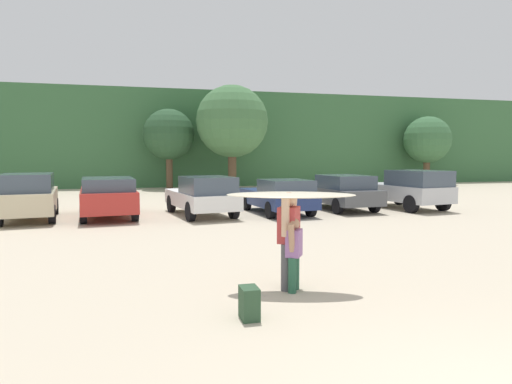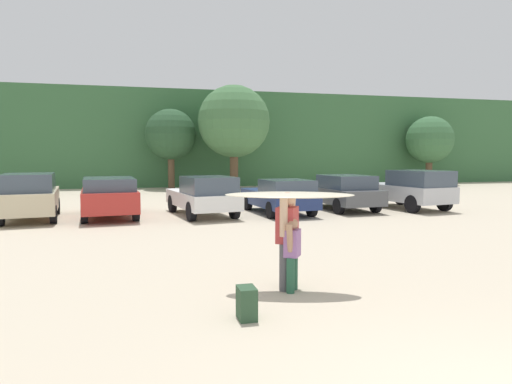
{
  "view_description": "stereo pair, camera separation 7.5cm",
  "coord_description": "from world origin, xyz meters",
  "px_view_note": "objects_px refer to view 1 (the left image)",
  "views": [
    {
      "loc": [
        -3.29,
        -2.65,
        2.25
      ],
      "look_at": [
        -0.37,
        8.58,
        1.31
      ],
      "focal_mm": 31.49,
      "sensor_mm": 36.0,
      "label": 1
    },
    {
      "loc": [
        -3.21,
        -2.67,
        2.25
      ],
      "look_at": [
        -0.37,
        8.58,
        1.31
      ],
      "focal_mm": 31.49,
      "sensor_mm": 36.0,
      "label": 2
    }
  ],
  "objects_px": {
    "parked_car_silver": "(409,188)",
    "person_child": "(294,250)",
    "parked_car_red": "(108,196)",
    "backpack_dropped": "(249,303)",
    "parked_car_dark_gray": "(341,192)",
    "surfboard_cream": "(291,195)",
    "parked_car_white": "(203,195)",
    "person_adult": "(289,234)",
    "parked_car_navy": "(279,196)",
    "parked_car_champagne": "(29,196)"
  },
  "relations": [
    {
      "from": "parked_car_champagne",
      "to": "parked_car_dark_gray",
      "type": "height_order",
      "value": "parked_car_champagne"
    },
    {
      "from": "person_child",
      "to": "backpack_dropped",
      "type": "bearing_deg",
      "value": 79.52
    },
    {
      "from": "parked_car_navy",
      "to": "person_adult",
      "type": "xyz_separation_m",
      "value": [
        -2.8,
        -9.41,
        0.22
      ]
    },
    {
      "from": "backpack_dropped",
      "to": "parked_car_silver",
      "type": "bearing_deg",
      "value": 48.32
    },
    {
      "from": "parked_car_navy",
      "to": "person_adult",
      "type": "height_order",
      "value": "person_adult"
    },
    {
      "from": "person_adult",
      "to": "person_child",
      "type": "distance_m",
      "value": 0.3
    },
    {
      "from": "person_adult",
      "to": "person_child",
      "type": "relative_size",
      "value": 1.34
    },
    {
      "from": "parked_car_dark_gray",
      "to": "surfboard_cream",
      "type": "relative_size",
      "value": 1.94
    },
    {
      "from": "parked_car_navy",
      "to": "backpack_dropped",
      "type": "bearing_deg",
      "value": 155.41
    },
    {
      "from": "parked_car_red",
      "to": "person_child",
      "type": "bearing_deg",
      "value": -166.33
    },
    {
      "from": "parked_car_champagne",
      "to": "surfboard_cream",
      "type": "height_order",
      "value": "surfboard_cream"
    },
    {
      "from": "parked_car_champagne",
      "to": "surfboard_cream",
      "type": "bearing_deg",
      "value": -155.62
    },
    {
      "from": "person_child",
      "to": "backpack_dropped",
      "type": "relative_size",
      "value": 2.73
    },
    {
      "from": "person_adult",
      "to": "backpack_dropped",
      "type": "xyz_separation_m",
      "value": [
        -0.99,
        -1.24,
        -0.71
      ]
    },
    {
      "from": "surfboard_cream",
      "to": "person_child",
      "type": "bearing_deg",
      "value": 109.94
    },
    {
      "from": "parked_car_navy",
      "to": "person_adult",
      "type": "relative_size",
      "value": 2.57
    },
    {
      "from": "parked_car_red",
      "to": "person_child",
      "type": "distance_m",
      "value": 10.8
    },
    {
      "from": "parked_car_dark_gray",
      "to": "surfboard_cream",
      "type": "bearing_deg",
      "value": 146.91
    },
    {
      "from": "parked_car_white",
      "to": "parked_car_navy",
      "type": "xyz_separation_m",
      "value": [
        2.95,
        -0.08,
        -0.07
      ]
    },
    {
      "from": "parked_car_red",
      "to": "backpack_dropped",
      "type": "height_order",
      "value": "parked_car_red"
    },
    {
      "from": "surfboard_cream",
      "to": "person_adult",
      "type": "bearing_deg",
      "value": -36.84
    },
    {
      "from": "parked_car_champagne",
      "to": "backpack_dropped",
      "type": "height_order",
      "value": "parked_car_champagne"
    },
    {
      "from": "parked_car_white",
      "to": "parked_car_silver",
      "type": "bearing_deg",
      "value": -99.33
    },
    {
      "from": "person_adult",
      "to": "backpack_dropped",
      "type": "bearing_deg",
      "value": 84.77
    },
    {
      "from": "parked_car_red",
      "to": "parked_car_silver",
      "type": "height_order",
      "value": "parked_car_silver"
    },
    {
      "from": "parked_car_white",
      "to": "surfboard_cream",
      "type": "relative_size",
      "value": 1.99
    },
    {
      "from": "parked_car_silver",
      "to": "backpack_dropped",
      "type": "xyz_separation_m",
      "value": [
        -9.58,
        -10.76,
        -0.65
      ]
    },
    {
      "from": "parked_car_white",
      "to": "parked_car_navy",
      "type": "distance_m",
      "value": 2.96
    },
    {
      "from": "parked_car_silver",
      "to": "parked_car_champagne",
      "type": "bearing_deg",
      "value": 79.92
    },
    {
      "from": "parked_car_navy",
      "to": "person_child",
      "type": "height_order",
      "value": "parked_car_navy"
    },
    {
      "from": "parked_car_champagne",
      "to": "parked_car_red",
      "type": "height_order",
      "value": "parked_car_champagne"
    },
    {
      "from": "parked_car_navy",
      "to": "backpack_dropped",
      "type": "distance_m",
      "value": 11.31
    },
    {
      "from": "parked_car_silver",
      "to": "person_child",
      "type": "height_order",
      "value": "parked_car_silver"
    },
    {
      "from": "parked_car_white",
      "to": "parked_car_silver",
      "type": "relative_size",
      "value": 1.07
    },
    {
      "from": "parked_car_white",
      "to": "person_child",
      "type": "xyz_separation_m",
      "value": [
        0.19,
        -9.67,
        -0.09
      ]
    },
    {
      "from": "parked_car_white",
      "to": "person_adult",
      "type": "bearing_deg",
      "value": 171.46
    },
    {
      "from": "parked_car_red",
      "to": "backpack_dropped",
      "type": "relative_size",
      "value": 10.17
    },
    {
      "from": "parked_car_silver",
      "to": "person_child",
      "type": "distance_m",
      "value": 12.93
    },
    {
      "from": "surfboard_cream",
      "to": "parked_car_white",
      "type": "bearing_deg",
      "value": -72.28
    },
    {
      "from": "parked_car_silver",
      "to": "person_child",
      "type": "relative_size",
      "value": 3.4
    },
    {
      "from": "parked_car_red",
      "to": "parked_car_white",
      "type": "height_order",
      "value": "parked_car_white"
    },
    {
      "from": "parked_car_champagne",
      "to": "parked_car_red",
      "type": "xyz_separation_m",
      "value": [
        2.63,
        0.06,
        -0.06
      ]
    },
    {
      "from": "person_adult",
      "to": "backpack_dropped",
      "type": "distance_m",
      "value": 1.74
    },
    {
      "from": "parked_car_champagne",
      "to": "parked_car_silver",
      "type": "distance_m",
      "value": 14.78
    },
    {
      "from": "parked_car_red",
      "to": "backpack_dropped",
      "type": "bearing_deg",
      "value": -172.89
    },
    {
      "from": "parked_car_red",
      "to": "parked_car_dark_gray",
      "type": "xyz_separation_m",
      "value": [
        9.25,
        0.04,
        -0.03
      ]
    },
    {
      "from": "parked_car_white",
      "to": "person_child",
      "type": "relative_size",
      "value": 3.65
    },
    {
      "from": "parked_car_dark_gray",
      "to": "parked_car_navy",
      "type": "bearing_deg",
      "value": 98.85
    },
    {
      "from": "parked_car_dark_gray",
      "to": "person_adult",
      "type": "bearing_deg",
      "value": 146.72
    },
    {
      "from": "parked_car_navy",
      "to": "parked_car_dark_gray",
      "type": "distance_m",
      "value": 2.97
    }
  ]
}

